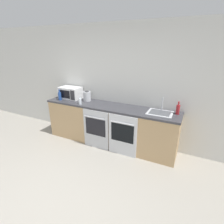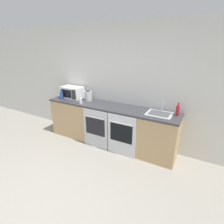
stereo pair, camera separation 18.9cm
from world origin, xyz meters
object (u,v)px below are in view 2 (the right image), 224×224
object	(u,v)px
bottle_red	(178,110)
bottle_clear	(81,100)
oven_right	(121,136)
bottle_blue	(62,95)
microwave	(72,92)
sink	(159,113)
oven_left	(96,129)
kettle	(88,96)

from	to	relation	value
bottle_red	bottle_clear	xyz separation A→B (m)	(-2.02, -0.31, -0.03)
oven_right	bottle_blue	world-z (taller)	bottle_blue
bottle_red	bottle_blue	size ratio (longest dim) A/B	1.00
microwave	sink	xyz separation A→B (m)	(2.20, -0.07, -0.12)
bottle_red	bottle_blue	world-z (taller)	same
sink	bottle_blue	bearing A→B (deg)	-176.25
oven_left	microwave	distance (m)	1.19
sink	oven_right	bearing A→B (deg)	-153.05
oven_right	bottle_clear	bearing A→B (deg)	174.15
microwave	bottle_red	distance (m)	2.50
microwave	bottle_blue	world-z (taller)	microwave
bottle_clear	microwave	bearing A→B (deg)	149.45
oven_right	bottle_blue	size ratio (longest dim) A/B	3.49
microwave	kettle	world-z (taller)	microwave
bottle_clear	bottle_blue	bearing A→B (deg)	174.56
microwave	oven_left	bearing A→B (deg)	-22.91
oven_right	sink	distance (m)	0.87
bottle_red	sink	distance (m)	0.33
sink	bottle_red	bearing A→B (deg)	17.57
bottle_blue	kettle	xyz separation A→B (m)	(0.62, 0.23, 0.01)
oven_right	sink	world-z (taller)	sink
bottle_blue	bottle_clear	bearing A→B (deg)	-5.44
bottle_clear	kettle	world-z (taller)	kettle
microwave	kettle	xyz separation A→B (m)	(0.48, 0.00, -0.03)
microwave	sink	size ratio (longest dim) A/B	1.12
microwave	bottle_red	xyz separation A→B (m)	(2.50, 0.02, -0.04)
microwave	sink	bearing A→B (deg)	-1.91
bottle_red	sink	xyz separation A→B (m)	(-0.30, -0.10, -0.08)
bottle_red	bottle_blue	distance (m)	2.65
oven_right	bottle_blue	bearing A→B (deg)	174.30
oven_left	sink	distance (m)	1.39
oven_left	bottle_clear	size ratio (longest dim) A/B	4.67
bottle_red	sink	bearing A→B (deg)	-162.43
oven_left	kettle	size ratio (longest dim) A/B	3.80
bottle_red	bottle_clear	size ratio (longest dim) A/B	1.34
bottle_blue	oven_left	bearing A→B (deg)	-8.95
oven_left	microwave	xyz separation A→B (m)	(-0.94, 0.40, 0.62)
oven_right	sink	size ratio (longest dim) A/B	1.85
bottle_blue	kettle	size ratio (longest dim) A/B	1.09
bottle_clear	kettle	xyz separation A→B (m)	(-0.00, 0.29, 0.04)
oven_right	bottle_red	world-z (taller)	bottle_red
oven_right	microwave	size ratio (longest dim) A/B	1.66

